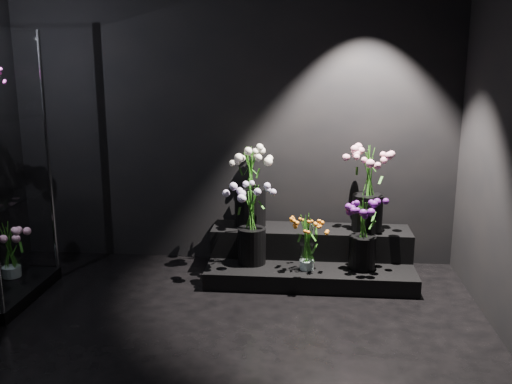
# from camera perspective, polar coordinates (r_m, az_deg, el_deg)

# --- Properties ---
(floor) EXTENTS (4.00, 4.00, 0.00)m
(floor) POSITION_cam_1_polar(r_m,az_deg,el_deg) (3.65, -6.53, -17.19)
(floor) COLOR black
(floor) RESTS_ON ground
(wall_back) EXTENTS (4.00, 0.00, 4.00)m
(wall_back) POSITION_cam_1_polar(r_m,az_deg,el_deg) (5.14, -2.37, 8.28)
(wall_back) COLOR black
(wall_back) RESTS_ON floor
(display_riser) EXTENTS (1.73, 0.77, 0.39)m
(display_riser) POSITION_cam_1_polar(r_m,az_deg,el_deg) (5.02, 5.45, -6.42)
(display_riser) COLOR black
(display_riser) RESTS_ON floor
(bouquet_orange_bells) EXTENTS (0.30, 0.30, 0.47)m
(bouquet_orange_bells) POSITION_cam_1_polar(r_m,az_deg,el_deg) (4.68, 5.15, -4.92)
(bouquet_orange_bells) COLOR white
(bouquet_orange_bells) RESTS_ON display_riser
(bouquet_lilac) EXTENTS (0.48, 0.48, 0.72)m
(bouquet_lilac) POSITION_cam_1_polar(r_m,az_deg,el_deg) (4.76, -0.44, -2.35)
(bouquet_lilac) COLOR black
(bouquet_lilac) RESTS_ON display_riser
(bouquet_purple) EXTENTS (0.41, 0.41, 0.60)m
(bouquet_purple) POSITION_cam_1_polar(r_m,az_deg,el_deg) (4.74, 10.67, -3.65)
(bouquet_purple) COLOR black
(bouquet_purple) RESTS_ON display_riser
(bouquet_cream_roses) EXTENTS (0.44, 0.44, 0.70)m
(bouquet_cream_roses) POSITION_cam_1_polar(r_m,az_deg,el_deg) (5.01, -0.60, 0.93)
(bouquet_cream_roses) COLOR black
(bouquet_cream_roses) RESTS_ON display_riser
(bouquet_pink_roses) EXTENTS (0.38, 0.38, 0.74)m
(bouquet_pink_roses) POSITION_cam_1_polar(r_m,az_deg,el_deg) (4.94, 11.20, 0.85)
(bouquet_pink_roses) COLOR black
(bouquet_pink_roses) RESTS_ON display_riser
(bouquet_case_base_pink) EXTENTS (0.36, 0.36, 0.47)m
(bouquet_case_base_pink) POSITION_cam_1_polar(r_m,az_deg,el_deg) (5.06, -23.44, -5.17)
(bouquet_case_base_pink) COLOR white
(bouquet_case_base_pink) RESTS_ON display_case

